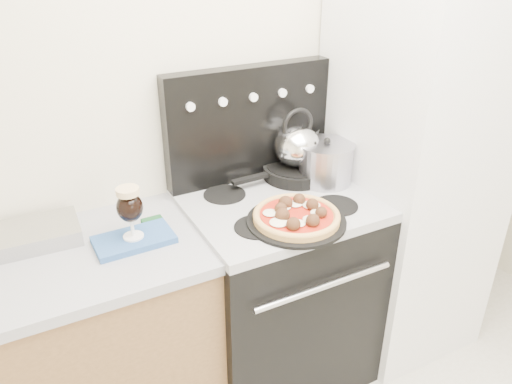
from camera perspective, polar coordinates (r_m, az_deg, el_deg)
room_shell at (r=1.28m, az=20.04°, el=-5.16°), size 3.52×3.01×2.52m
base_cabinet at (r=2.18m, az=-25.69°, el=-18.66°), size 1.45×0.60×0.86m
stove_body at (r=2.34m, az=2.40°, el=-11.39°), size 0.76×0.65×0.88m
cooktop at (r=2.08m, az=2.64°, el=-1.45°), size 0.76×0.65×0.04m
backguard at (r=2.19m, az=-0.85°, el=7.83°), size 0.76×0.08×0.50m
fridge at (r=2.44m, az=17.34°, el=3.07°), size 0.64×0.68×1.90m
foil_sheet at (r=1.99m, az=-23.77°, el=-4.40°), size 0.31×0.23×0.06m
oven_mitt at (r=1.88m, az=-13.77°, el=-5.31°), size 0.29×0.17×0.02m
beer_glass at (r=1.82m, az=-14.16°, el=-2.30°), size 0.11×0.11×0.20m
pizza_pan at (r=1.92m, az=4.62°, el=-3.33°), size 0.48×0.48×0.01m
pizza at (r=1.90m, az=4.65°, el=-2.56°), size 0.42×0.42×0.05m
skillet at (r=2.27m, az=4.59°, el=2.38°), size 0.31×0.31×0.05m
tea_kettle at (r=2.22m, az=4.72°, el=5.66°), size 0.23×0.23×0.23m
stock_pot at (r=2.22m, az=7.96°, el=3.22°), size 0.29×0.29×0.17m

